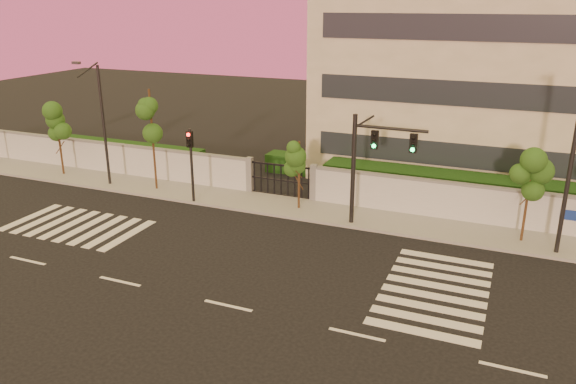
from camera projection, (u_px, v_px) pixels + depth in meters
name	position (u px, v px, depth m)	size (l,w,h in m)	color
ground	(228.00, 306.00, 21.07)	(120.00, 120.00, 0.00)	black
sidewalk	(321.00, 212.00, 30.21)	(60.00, 3.00, 0.15)	gray
perimeter_wall	(332.00, 186.00, 31.16)	(60.00, 0.36, 2.20)	#B3B5BA
hedge_row	(364.00, 179.00, 33.25)	(41.00, 4.25, 1.80)	black
institutional_building	(520.00, 80.00, 35.00)	(24.40, 12.40, 12.25)	#B4B098
road_markings	(237.00, 258.00, 24.92)	(57.00, 7.62, 0.02)	silver
street_tree_b	(58.00, 124.00, 35.54)	(1.58, 1.26, 4.71)	#382314
street_tree_c	(152.00, 117.00, 32.35)	(1.61, 1.28, 6.10)	#382314
street_tree_d	(300.00, 160.00, 29.73)	(1.47, 1.17, 3.87)	#382314
street_tree_e	(531.00, 175.00, 25.43)	(1.53, 1.22, 4.56)	#382314
traffic_signal_main	(368.00, 158.00, 27.23)	(3.61, 0.36, 5.71)	black
traffic_signal_secondary	(191.00, 157.00, 30.77)	(0.33, 0.33, 4.30)	black
streetlight_west	(101.00, 120.00, 33.21)	(0.46, 1.85, 7.68)	black
streetlight_east	(573.00, 152.00, 23.55)	(0.53, 2.15, 8.94)	black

